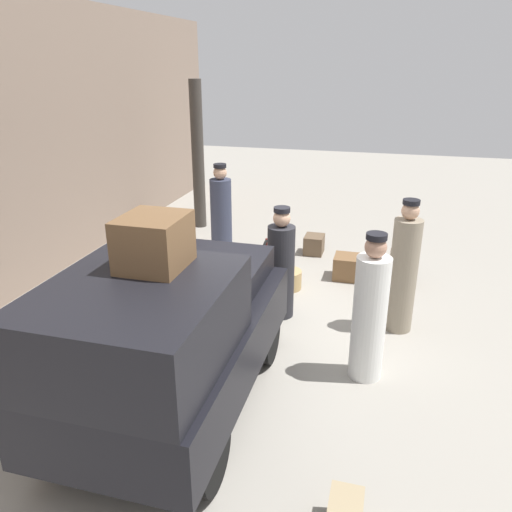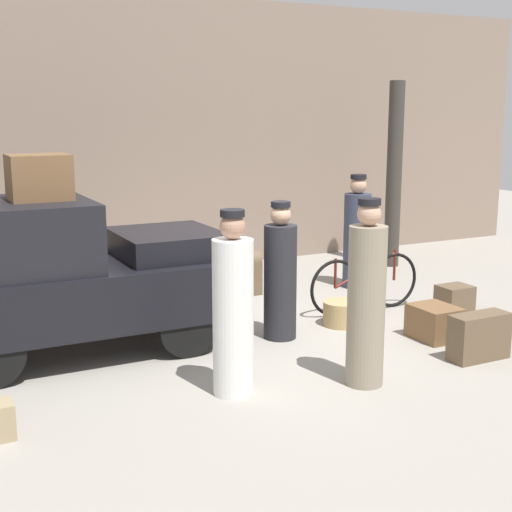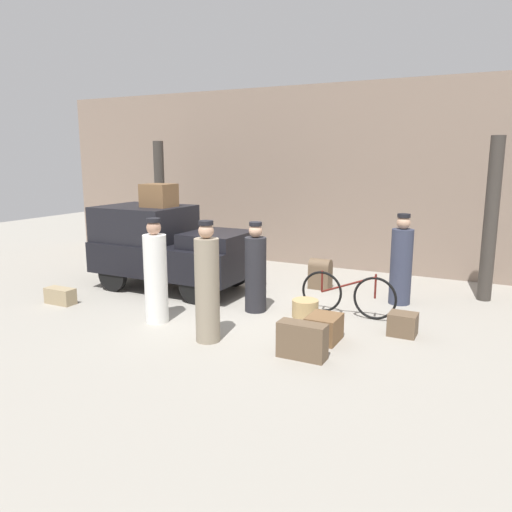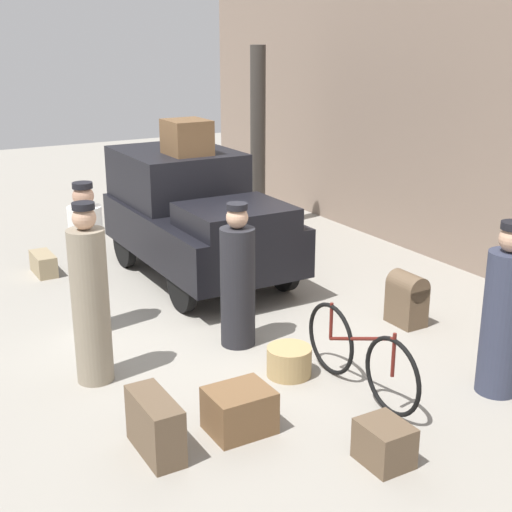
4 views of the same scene
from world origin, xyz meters
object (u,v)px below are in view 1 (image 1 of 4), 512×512
(bicycle, at_px, (273,250))
(wicker_basket, at_px, (287,279))
(porter_carrying_trunk, at_px, (403,272))
(trunk_on_truck_roof, at_px, (154,242))
(trunk_large_brown, at_px, (397,270))
(truck, at_px, (169,335))
(trunk_umber_medium, at_px, (350,267))
(trunk_barrel_dark, at_px, (167,266))
(porter_standing_middle, at_px, (370,314))
(porter_with_bicycle, at_px, (221,213))
(porter_lifting_near_truck, at_px, (281,268))
(suitcase_tan_flat, at_px, (314,244))

(bicycle, bearing_deg, wicker_basket, -147.99)
(porter_carrying_trunk, relative_size, trunk_on_truck_roof, 2.96)
(wicker_basket, bearing_deg, trunk_large_brown, -70.02)
(wicker_basket, bearing_deg, trunk_on_truck_roof, 171.47)
(truck, relative_size, trunk_umber_medium, 5.96)
(bicycle, height_order, porter_carrying_trunk, porter_carrying_trunk)
(bicycle, distance_m, porter_carrying_trunk, 2.69)
(trunk_large_brown, height_order, trunk_on_truck_roof, trunk_on_truck_roof)
(bicycle, relative_size, trunk_barrel_dark, 2.66)
(trunk_large_brown, distance_m, trunk_on_truck_roof, 5.02)
(porter_standing_middle, bearing_deg, truck, 122.00)
(wicker_basket, relative_size, trunk_large_brown, 0.67)
(porter_standing_middle, relative_size, porter_with_bicycle, 1.03)
(wicker_basket, xyz_separation_m, porter_with_bicycle, (1.31, 1.58, 0.63))
(porter_standing_middle, distance_m, trunk_barrel_dark, 3.79)
(porter_carrying_trunk, bearing_deg, trunk_barrel_dark, 82.60)
(porter_with_bicycle, bearing_deg, porter_carrying_trunk, -123.51)
(porter_lifting_near_truck, bearing_deg, truck, 165.75)
(trunk_large_brown, bearing_deg, bicycle, 89.73)
(bicycle, distance_m, wicker_basket, 0.79)
(suitcase_tan_flat, xyz_separation_m, trunk_large_brown, (-1.08, -1.56, 0.08))
(trunk_umber_medium, relative_size, trunk_large_brown, 0.81)
(suitcase_tan_flat, height_order, trunk_on_truck_roof, trunk_on_truck_roof)
(truck, xyz_separation_m, bicycle, (3.99, -0.13, -0.54))
(trunk_umber_medium, bearing_deg, porter_lifting_near_truck, 151.69)
(truck, distance_m, trunk_large_brown, 4.63)
(bicycle, bearing_deg, trunk_large_brown, -90.27)
(porter_carrying_trunk, height_order, trunk_umber_medium, porter_carrying_trunk)
(porter_carrying_trunk, bearing_deg, porter_lifting_near_truck, 91.18)
(wicker_basket, distance_m, porter_carrying_trunk, 2.10)
(porter_with_bicycle, xyz_separation_m, trunk_on_truck_roof, (-4.83, -1.05, 1.18))
(bicycle, distance_m, trunk_umber_medium, 1.37)
(trunk_umber_medium, distance_m, suitcase_tan_flat, 1.30)
(porter_lifting_near_truck, bearing_deg, porter_carrying_trunk, -88.82)
(bicycle, bearing_deg, trunk_umber_medium, -88.34)
(porter_lifting_near_truck, bearing_deg, wicker_basket, 5.34)
(truck, relative_size, porter_with_bicycle, 1.92)
(suitcase_tan_flat, bearing_deg, porter_carrying_trunk, -148.59)
(trunk_umber_medium, bearing_deg, trunk_large_brown, -93.65)
(porter_with_bicycle, bearing_deg, suitcase_tan_flat, -77.28)
(trunk_umber_medium, relative_size, trunk_on_truck_roof, 0.89)
(wicker_basket, relative_size, porter_carrying_trunk, 0.25)
(trunk_on_truck_roof, bearing_deg, trunk_large_brown, -28.58)
(wicker_basket, relative_size, porter_standing_middle, 0.26)
(porter_carrying_trunk, relative_size, porter_standing_middle, 1.04)
(bicycle, xyz_separation_m, porter_carrying_trunk, (-1.54, -2.16, 0.47))
(porter_lifting_near_truck, height_order, trunk_barrel_dark, porter_lifting_near_truck)
(trunk_barrel_dark, bearing_deg, wicker_basket, -77.82)
(bicycle, height_order, trunk_on_truck_roof, trunk_on_truck_roof)
(porter_standing_middle, xyz_separation_m, trunk_barrel_dark, (1.74, 3.33, -0.47))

